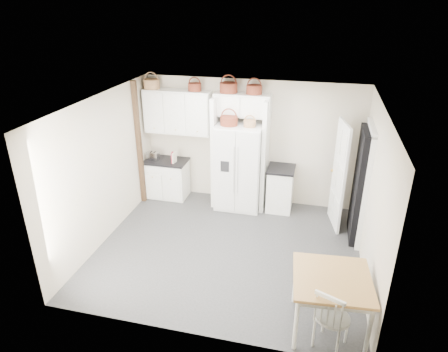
# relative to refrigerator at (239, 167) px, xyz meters

# --- Properties ---
(floor) EXTENTS (4.50, 4.50, 0.00)m
(floor) POSITION_rel_refrigerator_xyz_m (0.15, -1.64, -0.89)
(floor) COLOR #2E2E2F
(floor) RESTS_ON ground
(ceiling) EXTENTS (4.50, 4.50, 0.00)m
(ceiling) POSITION_rel_refrigerator_xyz_m (0.15, -1.64, 1.71)
(ceiling) COLOR white
(ceiling) RESTS_ON wall_back
(wall_back) EXTENTS (4.50, 0.00, 4.50)m
(wall_back) POSITION_rel_refrigerator_xyz_m (0.15, 0.36, 0.41)
(wall_back) COLOR beige
(wall_back) RESTS_ON floor
(wall_left) EXTENTS (0.00, 4.00, 4.00)m
(wall_left) POSITION_rel_refrigerator_xyz_m (-2.10, -1.64, 0.41)
(wall_left) COLOR beige
(wall_left) RESTS_ON floor
(wall_right) EXTENTS (0.00, 4.00, 4.00)m
(wall_right) POSITION_rel_refrigerator_xyz_m (2.40, -1.64, 0.41)
(wall_right) COLOR beige
(wall_right) RESTS_ON floor
(refrigerator) EXTENTS (0.92, 0.74, 1.78)m
(refrigerator) POSITION_rel_refrigerator_xyz_m (0.00, 0.00, 0.00)
(refrigerator) COLOR white
(refrigerator) RESTS_ON floor
(base_cab_left) EXTENTS (0.88, 0.55, 0.81)m
(base_cab_left) POSITION_rel_refrigerator_xyz_m (-1.63, 0.06, -0.49)
(base_cab_left) COLOR white
(base_cab_left) RESTS_ON floor
(base_cab_right) EXTENTS (0.50, 0.60, 0.88)m
(base_cab_right) POSITION_rel_refrigerator_xyz_m (0.85, 0.06, -0.45)
(base_cab_right) COLOR white
(base_cab_right) RESTS_ON floor
(dining_table) EXTENTS (1.06, 1.06, 0.82)m
(dining_table) POSITION_rel_refrigerator_xyz_m (1.85, -3.09, -0.48)
(dining_table) COLOR #A66F3C
(dining_table) RESTS_ON floor
(windsor_chair) EXTENTS (0.57, 0.54, 0.91)m
(windsor_chair) POSITION_rel_refrigerator_xyz_m (1.89, -3.39, -0.44)
(windsor_chair) COLOR white
(windsor_chair) RESTS_ON floor
(counter_left) EXTENTS (0.91, 0.59, 0.04)m
(counter_left) POSITION_rel_refrigerator_xyz_m (-1.63, 0.06, -0.06)
(counter_left) COLOR black
(counter_left) RESTS_ON base_cab_left
(counter_right) EXTENTS (0.54, 0.64, 0.04)m
(counter_right) POSITION_rel_refrigerator_xyz_m (0.85, 0.06, 0.01)
(counter_right) COLOR black
(counter_right) RESTS_ON base_cab_right
(toaster) EXTENTS (0.27, 0.17, 0.18)m
(toaster) POSITION_rel_refrigerator_xyz_m (-1.90, 0.03, 0.05)
(toaster) COLOR silver
(toaster) RESTS_ON counter_left
(cookbook_red) EXTENTS (0.06, 0.15, 0.22)m
(cookbook_red) POSITION_rel_refrigerator_xyz_m (-1.45, -0.02, 0.07)
(cookbook_red) COLOR maroon
(cookbook_red) RESTS_ON counter_left
(cookbook_cream) EXTENTS (0.06, 0.15, 0.23)m
(cookbook_cream) POSITION_rel_refrigerator_xyz_m (-1.40, -0.02, 0.07)
(cookbook_cream) COLOR beige
(cookbook_cream) RESTS_ON counter_left
(basket_upper_a) EXTENTS (0.33, 0.33, 0.19)m
(basket_upper_a) POSITION_rel_refrigerator_xyz_m (-1.89, 0.19, 1.55)
(basket_upper_a) COLOR #9C6E3C
(basket_upper_a) RESTS_ON upper_cabinet
(basket_upper_c) EXTENTS (0.27, 0.27, 0.15)m
(basket_upper_c) POSITION_rel_refrigerator_xyz_m (-0.97, 0.19, 1.54)
(basket_upper_c) COLOR #5A2218
(basket_upper_c) RESTS_ON upper_cabinet
(basket_bridge_a) EXTENTS (0.35, 0.35, 0.20)m
(basket_bridge_a) POSITION_rel_refrigerator_xyz_m (-0.28, 0.19, 1.56)
(basket_bridge_a) COLOR #5A2218
(basket_bridge_a) RESTS_ON bridge_cabinet
(basket_bridge_b) EXTENTS (0.30, 0.30, 0.17)m
(basket_bridge_b) POSITION_rel_refrigerator_xyz_m (0.22, 0.19, 1.55)
(basket_bridge_b) COLOR #5A2218
(basket_bridge_b) RESTS_ON bridge_cabinet
(basket_fridge_a) EXTENTS (0.34, 0.34, 0.18)m
(basket_fridge_a) POSITION_rel_refrigerator_xyz_m (-0.20, -0.10, 0.98)
(basket_fridge_a) COLOR #5A2218
(basket_fridge_a) RESTS_ON refrigerator
(basket_fridge_b) EXTENTS (0.23, 0.23, 0.13)m
(basket_fridge_b) POSITION_rel_refrigerator_xyz_m (0.21, -0.10, 0.95)
(basket_fridge_b) COLOR #9C6E3C
(basket_fridge_b) RESTS_ON refrigerator
(upper_cabinet) EXTENTS (1.40, 0.34, 0.90)m
(upper_cabinet) POSITION_rel_refrigerator_xyz_m (-1.35, 0.19, 1.01)
(upper_cabinet) COLOR white
(upper_cabinet) RESTS_ON wall_back
(bridge_cabinet) EXTENTS (1.12, 0.34, 0.45)m
(bridge_cabinet) POSITION_rel_refrigerator_xyz_m (-0.00, 0.19, 1.23)
(bridge_cabinet) COLOR white
(bridge_cabinet) RESTS_ON wall_back
(fridge_panel_left) EXTENTS (0.08, 0.60, 2.30)m
(fridge_panel_left) POSITION_rel_refrigerator_xyz_m (-0.51, 0.06, 0.26)
(fridge_panel_left) COLOR white
(fridge_panel_left) RESTS_ON floor
(fridge_panel_right) EXTENTS (0.08, 0.60, 2.30)m
(fridge_panel_right) POSITION_rel_refrigerator_xyz_m (0.51, 0.06, 0.26)
(fridge_panel_right) COLOR white
(fridge_panel_right) RESTS_ON floor
(trim_post) EXTENTS (0.09, 0.09, 2.60)m
(trim_post) POSITION_rel_refrigerator_xyz_m (-2.05, -0.29, 0.41)
(trim_post) COLOR black
(trim_post) RESTS_ON floor
(doorway_void) EXTENTS (0.18, 0.85, 2.05)m
(doorway_void) POSITION_rel_refrigerator_xyz_m (2.31, -0.64, 0.13)
(doorway_void) COLOR black
(doorway_void) RESTS_ON floor
(door_slab) EXTENTS (0.21, 0.79, 2.05)m
(door_slab) POSITION_rel_refrigerator_xyz_m (1.95, -0.30, 0.13)
(door_slab) COLOR white
(door_slab) RESTS_ON floor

